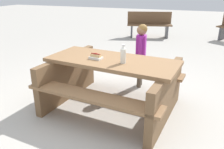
# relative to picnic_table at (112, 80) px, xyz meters

# --- Properties ---
(ground_plane) EXTENTS (30.00, 30.00, 0.00)m
(ground_plane) POSITION_rel_picnic_table_xyz_m (0.00, 0.00, -0.44)
(ground_plane) COLOR #B7B2A8
(ground_plane) RESTS_ON ground
(picnic_table) EXTENTS (1.94, 1.58, 0.75)m
(picnic_table) POSITION_rel_picnic_table_xyz_m (0.00, 0.00, 0.00)
(picnic_table) COLOR olive
(picnic_table) RESTS_ON ground
(soda_bottle) EXTENTS (0.07, 0.07, 0.25)m
(soda_bottle) POSITION_rel_picnic_table_xyz_m (-0.19, 0.10, 0.42)
(soda_bottle) COLOR silver
(soda_bottle) RESTS_ON picnic_table
(hotdog_tray) EXTENTS (0.20, 0.14, 0.08)m
(hotdog_tray) POSITION_rel_picnic_table_xyz_m (0.22, 0.06, 0.34)
(hotdog_tray) COLOR white
(hotdog_tray) RESTS_ON picnic_table
(child_in_coat) EXTENTS (0.18, 0.27, 1.11)m
(child_in_coat) POSITION_rel_picnic_table_xyz_m (-0.19, -0.92, 0.26)
(child_in_coat) COLOR brown
(child_in_coat) RESTS_ON ground
(park_bench_near) EXTENTS (1.55, 0.80, 0.85)m
(park_bench_near) POSITION_rel_picnic_table_xyz_m (0.56, -5.16, 0.00)
(park_bench_near) COLOR brown
(park_bench_near) RESTS_ON ground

